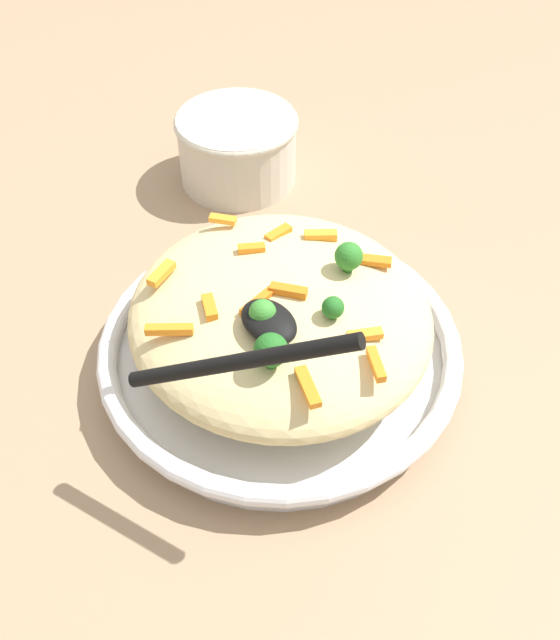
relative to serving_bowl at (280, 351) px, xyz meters
name	(u,v)px	position (x,y,z in m)	size (l,w,h in m)	color
ground_plane	(280,366)	(0.00, 0.00, -0.02)	(2.40, 2.40, 0.00)	#9E7F60
serving_bowl	(280,351)	(0.00, 0.00, 0.00)	(0.34, 0.34, 0.04)	silver
pasta_mound	(280,315)	(0.00, 0.00, 0.05)	(0.28, 0.27, 0.07)	#DBC689
carrot_piece_0	(375,261)	(0.02, 0.09, 0.08)	(0.03, 0.01, 0.01)	orange
carrot_piece_1	(210,307)	(-0.01, -0.06, 0.08)	(0.03, 0.01, 0.01)	orange
carrot_piece_2	(161,273)	(-0.08, -0.07, 0.08)	(0.03, 0.01, 0.01)	orange
carrot_piece_3	(308,387)	(0.10, -0.05, 0.08)	(0.04, 0.01, 0.01)	orange
carrot_piece_4	(376,364)	(0.11, 0.01, 0.08)	(0.03, 0.01, 0.01)	orange
carrot_piece_5	(259,302)	(0.01, -0.03, 0.09)	(0.04, 0.01, 0.01)	orange
carrot_piece_6	(321,235)	(-0.04, 0.07, 0.08)	(0.03, 0.01, 0.01)	orange
carrot_piece_7	(278,233)	(-0.06, 0.04, 0.08)	(0.03, 0.01, 0.01)	orange
carrot_piece_8	(223,219)	(-0.11, 0.01, 0.08)	(0.03, 0.01, 0.01)	orange
carrot_piece_9	(252,248)	(-0.06, 0.01, 0.09)	(0.03, 0.01, 0.01)	orange
carrot_piece_10	(365,335)	(0.08, 0.03, 0.08)	(0.03, 0.01, 0.01)	orange
carrot_piece_11	(285,293)	(0.01, 0.00, 0.09)	(0.03, 0.01, 0.01)	orange
carrot_piece_12	(169,329)	(-0.01, -0.10, 0.08)	(0.04, 0.01, 0.01)	orange
broccoli_floret_0	(263,313)	(0.03, -0.04, 0.10)	(0.02, 0.02, 0.03)	#377928
broccoli_floret_1	(333,308)	(0.05, 0.02, 0.09)	(0.02, 0.02, 0.02)	#205B1C
broccoli_floret_2	(349,257)	(0.02, 0.06, 0.10)	(0.03, 0.03, 0.03)	#296820
broccoli_floret_3	(271,350)	(0.06, -0.05, 0.10)	(0.03, 0.03, 0.03)	#205B1C
serving_spoon	(257,336)	(0.06, -0.06, 0.11)	(0.15, 0.14, 0.10)	black
companion_bowl	(237,146)	(-0.29, 0.14, 0.03)	(0.15, 0.15, 0.09)	beige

